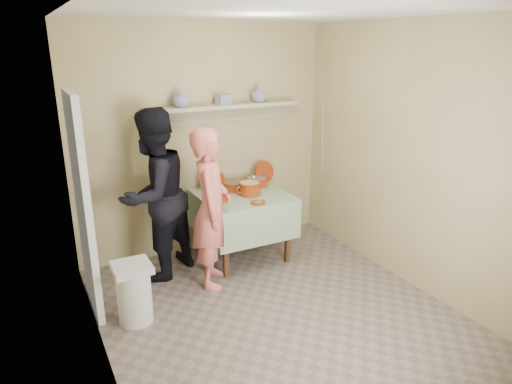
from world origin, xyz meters
TOP-DOWN VIEW (x-y plane):
  - ground at (0.00, 0.00)m, footprint 3.50×3.50m
  - tile_panel at (-1.46, 0.95)m, footprint 0.06×0.70m
  - plate_stack_a at (-0.03, 1.56)m, footprint 0.16×0.16m
  - plate_stack_b at (0.08, 1.57)m, footprint 0.15×0.15m
  - bowl_stack at (-0.05, 1.15)m, footprint 0.14×0.14m
  - empty_bowl at (-0.06, 1.33)m, footprint 0.17×0.17m
  - propped_lid at (0.71, 1.59)m, footprint 0.28×0.14m
  - vase_right at (0.64, 1.61)m, footprint 0.25×0.25m
  - vase_left at (-0.30, 1.61)m, footprint 0.26×0.26m
  - ceramic_box at (0.20, 1.61)m, footprint 0.17×0.14m
  - person_cook at (-0.29, 0.87)m, footprint 0.61×0.70m
  - person_helper at (-0.74, 1.30)m, footprint 1.09×1.04m
  - room_shell at (0.00, 0.00)m, footprint 3.04×3.54m
  - serving_table at (0.25, 1.28)m, footprint 0.97×0.97m
  - cazuela_meat_a at (0.24, 1.46)m, footprint 0.30×0.30m
  - cazuela_meat_b at (0.54, 1.46)m, footprint 0.28×0.28m
  - ladle at (0.49, 1.46)m, footprint 0.08×0.26m
  - cazuela_rice at (0.31, 1.21)m, footprint 0.33×0.25m
  - front_plate at (0.26, 0.91)m, footprint 0.16×0.16m
  - wall_shelf at (0.20, 1.65)m, footprint 1.80×0.25m
  - trash_bin at (-1.18, 0.53)m, footprint 0.32×0.32m
  - electrical_cord at (1.47, 1.48)m, footprint 0.01×0.05m

SIDE VIEW (x-z plane):
  - ground at x=0.00m, z-range 0.00..0.00m
  - trash_bin at x=-1.18m, z-range 0.00..0.56m
  - serving_table at x=0.25m, z-range 0.26..1.02m
  - front_plate at x=0.26m, z-range 0.76..0.78m
  - empty_bowl at x=-0.06m, z-range 0.76..0.81m
  - person_cook at x=-0.29m, z-range 0.00..1.62m
  - cazuela_meat_a at x=0.24m, z-range 0.77..0.87m
  - cazuela_meat_b at x=0.54m, z-range 0.77..0.87m
  - bowl_stack at x=-0.05m, z-range 0.76..0.90m
  - cazuela_rice at x=0.31m, z-range 0.77..0.92m
  - plate_stack_b at x=0.08m, z-range 0.76..0.94m
  - plate_stack_a at x=-0.03m, z-range 0.76..0.97m
  - ladle at x=0.49m, z-range 0.78..0.97m
  - propped_lid at x=0.71m, z-range 0.75..1.01m
  - person_helper at x=-0.74m, z-range 0.00..1.78m
  - tile_panel at x=-1.46m, z-range 0.00..2.00m
  - electrical_cord at x=1.47m, z-range 0.80..1.70m
  - room_shell at x=0.00m, z-range 0.30..2.92m
  - wall_shelf at x=0.20m, z-range 1.57..1.78m
  - ceramic_box at x=0.20m, z-range 1.72..1.83m
  - vase_left at x=-0.30m, z-range 1.72..1.91m
  - vase_right at x=0.64m, z-range 1.72..1.91m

